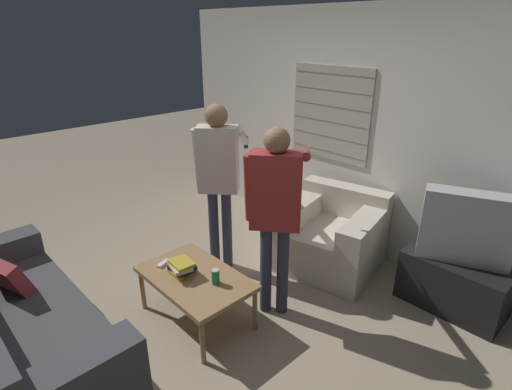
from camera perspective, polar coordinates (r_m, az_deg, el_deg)
ground_plane at (r=3.65m, az=-7.18°, el=-16.90°), size 16.00×16.00×0.00m
wall_back at (r=4.43m, az=13.57°, el=8.60°), size 5.20×0.08×2.55m
couch_blue at (r=3.43m, az=-30.74°, el=-16.61°), size 2.06×0.84×0.82m
armchair_beige at (r=4.24m, az=10.75°, el=-5.74°), size 1.11×1.09×0.78m
coffee_table at (r=3.42m, az=-8.67°, el=-11.93°), size 0.96×0.61×0.43m
tv_stand at (r=4.01m, az=26.46°, el=-11.18°), size 0.86×0.48×0.48m
tv at (r=3.75m, az=27.91°, el=-4.12°), size 0.74×0.46×0.62m
person_left_standing at (r=3.85m, az=-5.39°, el=3.72°), size 0.47×0.79×1.69m
person_right_standing at (r=3.17m, az=2.84°, el=-0.97°), size 0.50×0.82×1.65m
book_stack at (r=3.40m, az=-10.66°, el=-10.08°), size 0.27×0.21×0.13m
soda_can at (r=3.25m, az=-5.80°, el=-11.53°), size 0.07×0.07×0.13m
spare_remote at (r=3.58m, az=-13.09°, el=-9.50°), size 0.08×0.14×0.02m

